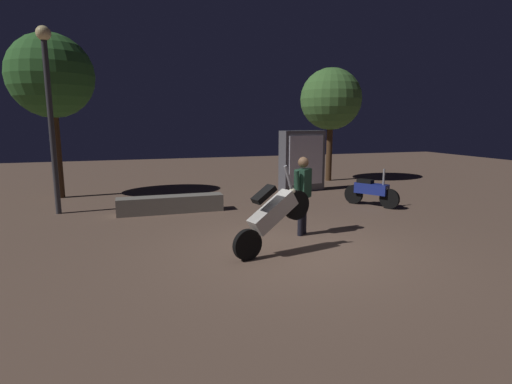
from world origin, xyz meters
TOP-DOWN VIEW (x-y plane):
  - ground_plane at (0.00, 0.00)m, footprint 40.00×40.00m
  - motorcycle_white_foreground at (-0.54, -0.10)m, footprint 1.62×0.57m
  - motorcycle_blue_parked_left at (3.64, 3.06)m, footprint 0.95×1.47m
  - person_rider_beside at (0.52, 0.92)m, footprint 0.57×0.49m
  - streetlamp_near at (-4.81, 4.76)m, footprint 0.36×0.36m
  - tree_left_bg at (-5.09, 7.23)m, footprint 2.54×2.54m
  - tree_center_bg at (4.89, 8.03)m, footprint 2.45×2.45m
  - kiosk_billboard at (2.82, 6.09)m, footprint 1.66×0.75m
  - planter_wall_low at (-1.95, 3.98)m, footprint 2.78×0.50m

SIDE VIEW (x-z plane):
  - ground_plane at x=0.00m, z-range 0.00..0.00m
  - planter_wall_low at x=-1.95m, z-range 0.00..0.45m
  - motorcycle_blue_parked_left at x=3.64m, z-range -0.12..0.99m
  - motorcycle_white_foreground at x=-0.54m, z-range -0.07..1.56m
  - person_rider_beside at x=0.52m, z-range 0.16..1.85m
  - kiosk_billboard at x=2.82m, z-range 0.00..2.10m
  - streetlamp_near at x=-4.81m, z-range 0.66..5.40m
  - tree_center_bg at x=4.89m, z-range 1.02..5.53m
  - tree_left_bg at x=-5.09m, z-range 1.23..6.29m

